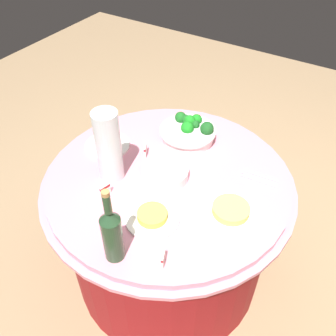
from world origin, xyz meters
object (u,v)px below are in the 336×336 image
Objects in this scene: broccoli_bowl at (189,132)px; serving_tongs at (257,177)px; label_placard_front at (105,190)px; decorative_fruit_vase at (109,148)px; plate_stack at (165,173)px; label_placard_mid at (145,150)px; label_placard_rear at (163,258)px; food_plate_fried_egg at (152,217)px; food_plate_noodles at (231,211)px; food_plate_rice at (107,144)px; wine_bottle at (112,233)px.

broccoli_bowl reaches higher than serving_tongs.
label_placard_front is (0.53, -0.11, -0.01)m from broccoli_bowl.
label_placard_front is (0.11, 0.05, -0.13)m from decorative_fruit_vase.
label_placard_front is at bearing -11.52° from broccoli_bowl.
plate_stack is at bearing 9.21° from broccoli_bowl.
label_placard_front reaches higher than plate_stack.
label_placard_mid and label_placard_rear have the same top height.
serving_tongs is at bearing 168.46° from label_placard_rear.
food_plate_fried_egg is at bearing 14.34° from broccoli_bowl.
decorative_fruit_vase reaches higher than food_plate_noodles.
label_placard_rear is at bearing 54.77° from food_plate_rice.
label_placard_front is at bearing 37.61° from food_plate_rice.
food_plate_noodles is (-0.41, 0.28, -0.11)m from wine_bottle.
wine_bottle is 0.21m from label_placard_rear.
broccoli_bowl is 5.09× the size of label_placard_mid.
food_plate_rice reaches higher than serving_tongs.
label_placard_rear is (0.27, 0.44, -0.13)m from decorative_fruit_vase.
decorative_fruit_vase is at bearing -59.66° from serving_tongs.
food_plate_noodles is at bearing 82.46° from plate_stack.
food_plate_rice is at bearing -95.22° from plate_stack.
decorative_fruit_vase is 6.18× the size of label_placard_mid.
food_plate_rice is at bearing -121.14° from food_plate_fried_egg.
decorative_fruit_vase reaches higher than food_plate_rice.
broccoli_bowl reaches higher than food_plate_noodles.
wine_bottle is 1.53× the size of food_plate_rice.
plate_stack reaches higher than food_plate_noodles.
decorative_fruit_vase is 0.24m from label_placard_mid.
label_placard_front is (-0.01, -0.25, 0.02)m from food_plate_fried_egg.
plate_stack is 0.42m from serving_tongs.
broccoli_bowl is 0.82× the size of decorative_fruit_vase.
serving_tongs is at bearing 156.22° from wine_bottle.
food_plate_noodles is at bearing 76.08° from label_placard_mid.
food_plate_fried_egg is (0.24, 0.09, -0.01)m from plate_stack.
label_placard_front is (0.23, -0.16, 0.01)m from plate_stack.
food_plate_noodles is 0.36m from label_placard_rear.
wine_bottle is 0.43m from decorative_fruit_vase.
label_placard_rear reaches higher than food_plate_fried_egg.
label_placard_rear reaches higher than plate_stack.
food_plate_noodles is (-0.19, 0.25, 0.00)m from food_plate_fried_egg.
decorative_fruit_vase is 0.53m from label_placard_rear.
label_placard_mid reaches higher than food_plate_noodles.
broccoli_bowl is 1.67× the size of serving_tongs.
plate_stack is at bearing 63.75° from label_placard_mid.
label_placard_mid is at bearing -179.05° from label_placard_front.
label_placard_mid is at bearing -139.59° from label_placard_rear.
wine_bottle is 0.99× the size of decorative_fruit_vase.
label_placard_mid is 0.61m from label_placard_rear.
food_plate_fried_egg is at bearing 68.26° from decorative_fruit_vase.
plate_stack is 0.35m from food_plate_noodles.
label_placard_mid is (-0.08, -0.16, 0.01)m from plate_stack.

